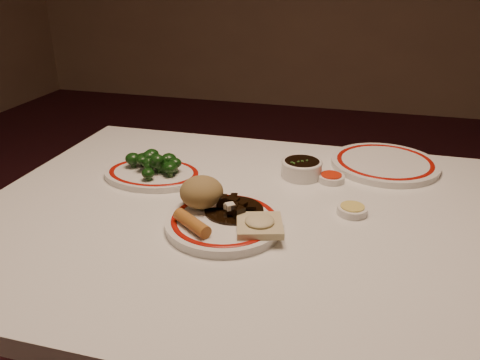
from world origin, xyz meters
name	(u,v)px	position (x,y,z in m)	size (l,w,h in m)	color
dining_table	(254,249)	(0.00, 0.00, 0.66)	(1.20, 0.90, 0.75)	white
main_plate	(225,222)	(-0.04, -0.07, 0.76)	(0.30, 0.30, 0.02)	white
rice_mound	(202,192)	(-0.10, -0.03, 0.80)	(0.09, 0.09, 0.07)	olive
spring_roll	(192,223)	(-0.09, -0.13, 0.78)	(0.03, 0.03, 0.09)	#B4722C
fried_wonton	(260,224)	(0.03, -0.09, 0.78)	(0.11, 0.11, 0.02)	#CABD8E
stirfry_heap	(234,207)	(-0.03, -0.04, 0.78)	(0.12, 0.12, 0.03)	black
broccoli_plate	(154,174)	(-0.28, 0.11, 0.76)	(0.25, 0.22, 0.02)	white
broccoli_pile	(155,161)	(-0.28, 0.12, 0.79)	(0.15, 0.12, 0.05)	#23471C
soy_bowl	(302,169)	(0.07, 0.21, 0.77)	(0.10, 0.10, 0.04)	white
sweet_sour_dish	(331,178)	(0.14, 0.20, 0.76)	(0.06, 0.06, 0.02)	white
mustard_dish	(352,210)	(0.20, 0.05, 0.76)	(0.06, 0.06, 0.02)	white
far_plate	(385,163)	(0.27, 0.33, 0.76)	(0.30, 0.30, 0.02)	white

